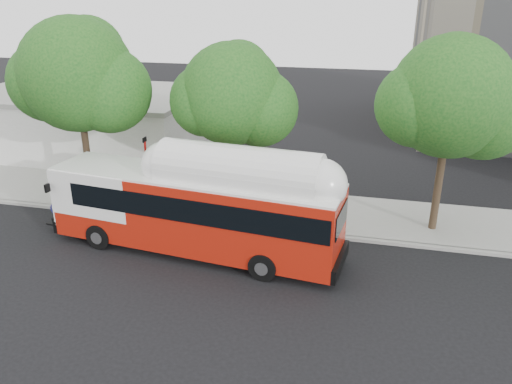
% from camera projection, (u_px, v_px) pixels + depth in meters
% --- Properties ---
extents(ground, '(120.00, 120.00, 0.00)m').
position_uv_depth(ground, '(218.00, 268.00, 20.81)').
color(ground, black).
rests_on(ground, ground).
extents(sidewalk, '(60.00, 5.00, 0.15)m').
position_uv_depth(sidewalk, '(254.00, 206.00, 26.65)').
color(sidewalk, gray).
rests_on(sidewalk, ground).
extents(curb_strip, '(60.00, 0.30, 0.15)m').
position_uv_depth(curb_strip, '(242.00, 227.00, 24.30)').
color(curb_strip, gray).
rests_on(curb_strip, ground).
extents(red_curb_segment, '(10.00, 0.32, 0.16)m').
position_uv_depth(red_curb_segment, '(184.00, 221.00, 24.95)').
color(red_curb_segment, maroon).
rests_on(red_curb_segment, ground).
extents(street_tree_left, '(6.67, 5.80, 9.74)m').
position_uv_depth(street_tree_left, '(86.00, 79.00, 25.21)').
color(street_tree_left, '#2D2116').
rests_on(street_tree_left, ground).
extents(street_tree_mid, '(5.75, 5.00, 8.62)m').
position_uv_depth(street_tree_mid, '(240.00, 99.00, 24.21)').
color(street_tree_mid, '#2D2116').
rests_on(street_tree_mid, ground).
extents(street_tree_right, '(6.21, 5.40, 9.18)m').
position_uv_depth(street_tree_right, '(461.00, 102.00, 21.72)').
color(street_tree_right, '#2D2116').
rests_on(street_tree_right, ground).
extents(low_commercial_bldg, '(16.20, 10.20, 4.25)m').
position_uv_depth(low_commercial_bldg, '(89.00, 121.00, 35.68)').
color(low_commercial_bldg, silver).
rests_on(low_commercial_bldg, ground).
extents(transit_bus, '(13.92, 4.19, 4.06)m').
position_uv_depth(transit_bus, '(196.00, 212.00, 21.52)').
color(transit_bus, '#AB190B').
rests_on(transit_bus, ground).
extents(signal_pole, '(0.12, 0.39, 4.07)m').
position_uv_depth(signal_pole, '(148.00, 175.00, 25.26)').
color(signal_pole, '#B11712').
rests_on(signal_pole, ground).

